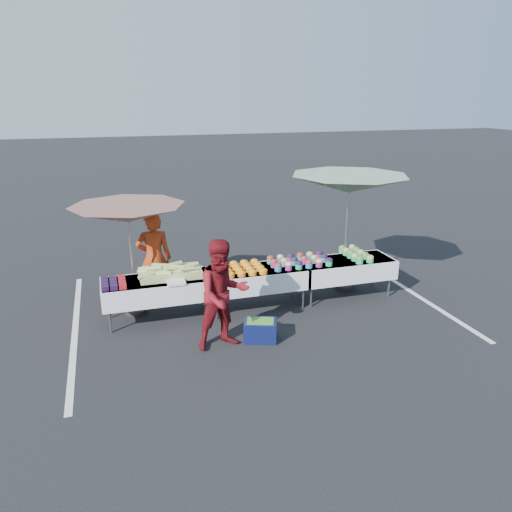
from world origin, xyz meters
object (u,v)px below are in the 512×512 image
object	(u,v)px
table_right	(345,268)
vendor	(154,258)
umbrella_right	(349,185)
umbrella_left	(128,214)
customer	(223,295)
storage_bin	(260,330)
table_center	(256,278)
table_left	(157,288)

from	to	relation	value
table_right	vendor	world-z (taller)	vendor
umbrella_right	umbrella_left	bearing A→B (deg)	-180.00
table_right	customer	bearing A→B (deg)	-154.68
table_right	storage_bin	size ratio (longest dim) A/B	3.02
table_right	umbrella_right	world-z (taller)	umbrella_right
customer	umbrella_right	bearing A→B (deg)	21.90
table_center	vendor	distance (m)	1.93
umbrella_left	customer	bearing A→B (deg)	-53.65
table_right	customer	size ratio (longest dim) A/B	1.07
umbrella_right	storage_bin	xyz separation A→B (m)	(-2.31, -1.67, -1.95)
table_center	customer	size ratio (longest dim) A/B	1.07
table_left	table_center	world-z (taller)	same
table_right	umbrella_right	distance (m)	1.60
table_left	umbrella_right	size ratio (longest dim) A/B	0.77
table_left	table_center	xyz separation A→B (m)	(1.80, 0.00, 0.00)
vendor	customer	bearing A→B (deg)	117.74
umbrella_left	storage_bin	xyz separation A→B (m)	(1.85, -1.67, -1.66)
customer	umbrella_left	size ratio (longest dim) A/B	0.86
umbrella_left	umbrella_right	world-z (taller)	umbrella_right
table_left	table_center	distance (m)	1.80
table_right	umbrella_right	xyz separation A→B (m)	(0.19, 0.40, 1.54)
umbrella_right	table_left	bearing A→B (deg)	-173.98
vendor	umbrella_left	bearing A→B (deg)	47.02
umbrella_right	storage_bin	world-z (taller)	umbrella_right
vendor	customer	world-z (taller)	vendor
storage_bin	umbrella_left	bearing A→B (deg)	157.91
table_left	table_center	size ratio (longest dim) A/B	1.00
table_center	customer	distance (m)	1.61
customer	umbrella_left	distance (m)	2.31
storage_bin	vendor	bearing A→B (deg)	144.91
table_left	umbrella_right	distance (m)	4.11
table_center	umbrella_right	world-z (taller)	umbrella_right
table_left	table_right	bearing A→B (deg)	0.00
customer	storage_bin	world-z (taller)	customer
vendor	umbrella_right	size ratio (longest dim) A/B	0.73
vendor	umbrella_right	distance (m)	3.95
umbrella_left	table_center	bearing A→B (deg)	-10.46
vendor	umbrella_right	bearing A→B (deg)	-179.57
umbrella_left	table_right	bearing A→B (deg)	-5.76
umbrella_right	table_center	bearing A→B (deg)	-168.66
table_left	umbrella_right	world-z (taller)	umbrella_right
table_left	storage_bin	xyz separation A→B (m)	(1.48, -1.27, -0.41)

